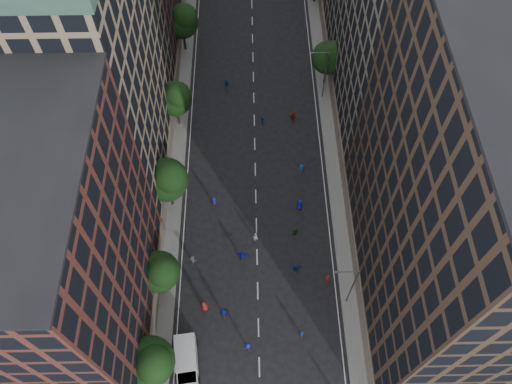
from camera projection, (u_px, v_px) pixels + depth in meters
ground at (254, 123)px, 74.76m from camera, size 240.00×240.00×0.00m
sidewalk_left at (178, 87)px, 78.56m from camera, size 4.00×105.00×0.15m
sidewalk_right at (329, 85)px, 78.78m from camera, size 4.00×105.00×0.15m
bldg_left_a at (55, 261)px, 46.47m from camera, size 14.00×22.00×30.00m
bldg_left_b at (90, 63)px, 57.52m from camera, size 14.00×26.00×34.00m
bldg_right_a at (462, 202)px, 46.41m from camera, size 14.00×30.00×36.00m
bldg_right_b at (403, 12)px, 63.07m from camera, size 14.00×28.00×33.00m
tree_left_0 at (151, 362)px, 50.42m from camera, size 5.20×5.20×8.83m
tree_left_1 at (160, 271)px, 56.07m from camera, size 4.80×4.80×8.21m
tree_left_2 at (167, 179)px, 61.75m from camera, size 5.60×5.60×9.45m
tree_left_3 at (175, 98)px, 69.65m from camera, size 5.00×5.00×8.58m
tree_left_4 at (182, 20)px, 77.90m from camera, size 5.40×5.40×9.08m
tree_right_a at (330, 56)px, 74.26m from camera, size 5.00×5.00×8.39m
streetlamp_near at (351, 285)px, 55.61m from camera, size 2.64×0.22×9.06m
streetlamp_far at (324, 73)px, 73.13m from camera, size 2.64×0.22×9.06m
cargo_van at (186, 360)px, 54.91m from camera, size 3.03×5.48×2.80m
skater_0 at (193, 377)px, 54.61m from camera, size 0.90×0.74×1.58m
skater_1 at (302, 334)px, 57.14m from camera, size 0.62×0.47×1.54m
skater_3 at (248, 347)px, 56.37m from camera, size 1.13×0.93×1.52m
skater_4 at (224, 313)px, 58.24m from camera, size 1.13×0.47×1.93m
skater_5 at (296, 268)px, 61.39m from camera, size 1.52×0.58×1.61m
skater_6 at (204, 306)px, 58.68m from camera, size 1.04×0.79×1.91m
skater_7 at (327, 278)px, 60.60m from camera, size 0.69×0.50×1.77m
skater_8 at (255, 237)px, 63.74m from camera, size 0.85×0.72×1.52m
skater_9 at (193, 260)px, 62.00m from camera, size 1.13×0.79×1.59m
skater_10 at (295, 232)px, 64.00m from camera, size 1.10×0.77×1.73m
skater_11 at (242, 256)px, 62.15m from camera, size 1.78×0.78×1.85m
skater_12 at (300, 205)px, 66.05m from camera, size 1.08×0.89×1.90m
skater_13 at (214, 201)px, 66.35m from camera, size 0.72×0.50×1.88m
skater_14 at (262, 122)px, 73.87m from camera, size 0.86×0.74×1.53m
skater_15 at (301, 169)px, 69.26m from camera, size 1.10×0.67×1.66m
skater_16 at (227, 85)px, 77.68m from camera, size 1.12×0.63×1.79m
skater_17 at (293, 116)px, 74.37m from camera, size 1.57×0.78×1.63m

